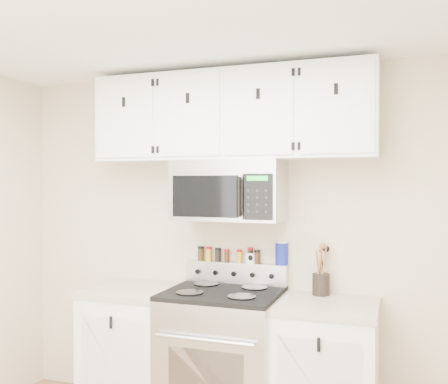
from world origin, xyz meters
name	(u,v)px	position (x,y,z in m)	size (l,w,h in m)	color
back_wall	(237,241)	(0.00, 1.75, 1.25)	(3.50, 0.01, 2.50)	beige
range	(223,359)	(0.00, 1.43, 0.49)	(0.76, 0.65, 1.10)	#B7B7BA
base_cabinet_left	(135,350)	(-0.69, 1.45, 0.46)	(0.64, 0.62, 0.92)	white
base_cabinet_right	(326,374)	(0.69, 1.45, 0.46)	(0.64, 0.62, 0.92)	white
microwave	(229,190)	(0.00, 1.55, 1.63)	(0.76, 0.44, 0.42)	#9E9EA3
upper_cabinets	(230,116)	(0.00, 1.58, 2.15)	(2.00, 0.35, 0.62)	white
utensil_crock	(321,282)	(0.63, 1.65, 1.01)	(0.12, 0.12, 0.34)	black
kitchen_timer	(252,258)	(0.12, 1.71, 1.14)	(0.06, 0.05, 0.07)	white
salt_canister	(282,253)	(0.34, 1.71, 1.18)	(0.09, 0.09, 0.17)	navy
spice_jar_0	(201,253)	(-0.28, 1.71, 1.15)	(0.05, 0.05, 0.11)	#39290D
spice_jar_1	(209,254)	(-0.21, 1.71, 1.15)	(0.04, 0.04, 0.10)	gold
spice_jar_2	(218,255)	(-0.14, 1.71, 1.15)	(0.04, 0.04, 0.10)	black
spice_jar_3	(227,255)	(-0.07, 1.71, 1.15)	(0.04, 0.04, 0.09)	#41250F
spice_jar_4	(239,256)	(0.03, 1.71, 1.15)	(0.04, 0.04, 0.09)	gold
spice_jar_5	(250,255)	(0.11, 1.71, 1.16)	(0.04, 0.04, 0.11)	black
spice_jar_6	(257,257)	(0.16, 1.71, 1.15)	(0.04, 0.04, 0.10)	#40250F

